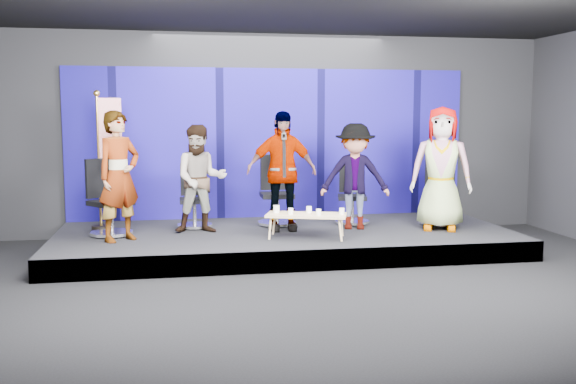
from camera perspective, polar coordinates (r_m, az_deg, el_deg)
name	(u,v)px	position (r m, az deg, el deg)	size (l,w,h in m)	color
ground	(321,292)	(7.71, 2.96, -8.90)	(10.00, 10.00, 0.00)	black
room_walls	(322,85)	(7.43, 3.08, 9.44)	(10.02, 8.02, 3.51)	black
riser	(285,240)	(10.06, -0.26, -4.28)	(7.00, 3.00, 0.30)	black
backdrop	(271,143)	(11.31, -1.53, 4.35)	(7.00, 0.08, 2.60)	#0C0758
chair_a	(109,210)	(9.96, -15.67, -1.58)	(0.91, 0.91, 1.15)	silver
panelist_a	(119,176)	(9.41, -14.79, 1.36)	(0.68, 0.44, 1.86)	black
chair_b	(194,206)	(10.40, -8.33, -1.28)	(0.57, 0.57, 1.02)	silver
panelist_b	(201,179)	(9.85, -7.78, 1.15)	(0.80, 0.63, 1.65)	black
chair_c	(276,202)	(10.52, -1.04, -0.89)	(0.65, 0.65, 1.15)	silver
panelist_c	(281,171)	(9.96, -0.58, 1.87)	(1.09, 0.45, 1.86)	black
chair_d	(352,203)	(10.70, 5.71, -1.00)	(0.70, 0.70, 1.03)	silver
panelist_d	(355,176)	(10.15, 5.97, 1.39)	(1.08, 0.62, 1.67)	black
chair_e	(439,201)	(10.87, 13.31, -0.74)	(0.88, 0.88, 1.19)	silver
panelist_e	(441,169)	(10.30, 13.46, 2.04)	(0.94, 0.61, 1.93)	black
coffee_table	(306,216)	(9.39, 1.65, -2.13)	(1.25, 0.82, 0.36)	tan
mug_a	(276,209)	(9.49, -1.03, -1.52)	(0.09, 0.09, 0.11)	white
mug_b	(291,211)	(9.35, 0.25, -1.71)	(0.07, 0.07, 0.09)	white
mug_c	(309,210)	(9.48, 1.88, -1.57)	(0.08, 0.08, 0.10)	white
mug_d	(319,212)	(9.28, 2.74, -1.79)	(0.07, 0.07, 0.09)	white
mug_e	(342,211)	(9.38, 4.81, -1.70)	(0.08, 0.08, 0.09)	white
flag_stand	(106,157)	(10.25, -15.86, 2.99)	(0.50, 0.29, 2.17)	black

